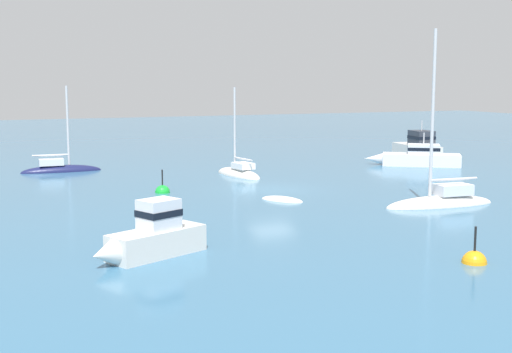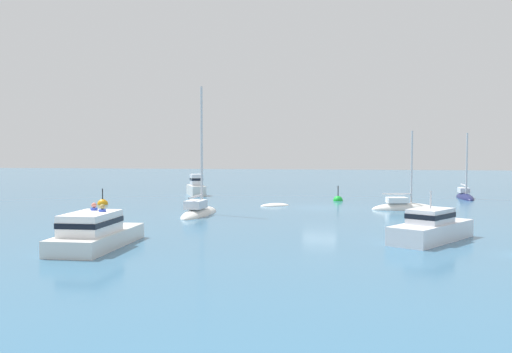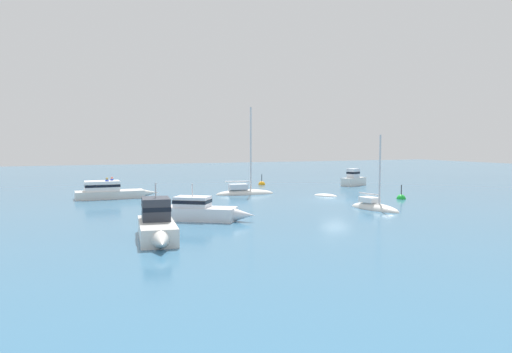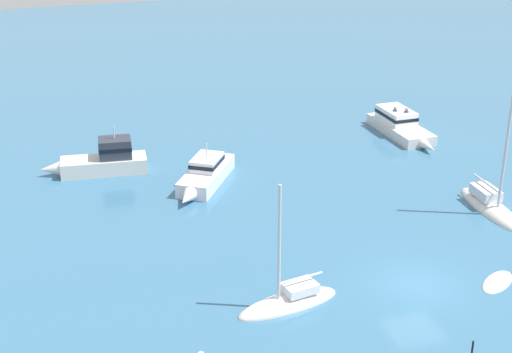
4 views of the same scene
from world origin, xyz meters
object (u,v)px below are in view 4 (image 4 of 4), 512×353
object	(u,v)px
powerboat	(103,160)
cabin_cruiser	(205,174)
motor_cruiser_1	(400,125)
rib	(497,282)
yacht	(491,207)
sloop	(289,303)

from	to	relation	value
powerboat	cabin_cruiser	size ratio (longest dim) A/B	1.02
motor_cruiser_1	cabin_cruiser	world-z (taller)	cabin_cruiser
powerboat	rib	distance (m)	24.53
motor_cruiser_1	rib	distance (m)	20.64
motor_cruiser_1	cabin_cruiser	xyz separation A→B (m)	(15.53, 4.13, -0.05)
cabin_cruiser	powerboat	bearing A→B (deg)	-90.55
motor_cruiser_1	yacht	distance (m)	13.07
yacht	rib	distance (m)	8.10
powerboat	motor_cruiser_1	world-z (taller)	powerboat
powerboat	sloop	xyz separation A→B (m)	(-5.22, 18.01, -0.70)
cabin_cruiser	sloop	bearing A→B (deg)	33.62
powerboat	yacht	bearing A→B (deg)	154.44
sloop	powerboat	bearing A→B (deg)	-82.83
rib	sloop	bearing A→B (deg)	-41.06
rib	motor_cruiser_1	bearing A→B (deg)	-139.74
sloop	rib	size ratio (longest dim) A/B	2.39
powerboat	rib	size ratio (longest dim) A/B	2.51
sloop	yacht	bearing A→B (deg)	-168.41
sloop	rib	world-z (taller)	sloop
sloop	cabin_cruiser	world-z (taller)	sloop
powerboat	yacht	size ratio (longest dim) A/B	0.72
yacht	rib	world-z (taller)	yacht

